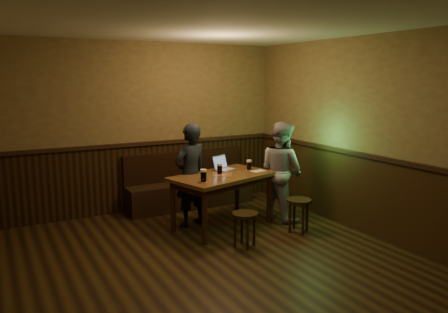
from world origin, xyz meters
TOP-DOWN VIEW (x-y plane):
  - room at (0.00, 0.22)m, footprint 5.04×6.04m
  - bench at (0.77, 2.75)m, footprint 2.20×0.50m
  - pub_table at (0.77, 1.51)m, footprint 1.68×1.23m
  - stool_left at (0.65, 0.68)m, footprint 0.42×0.42m
  - stool_right at (1.64, 0.79)m, footprint 0.42×0.42m
  - pint_left at (0.32, 1.23)m, footprint 0.11×0.11m
  - pint_mid at (0.75, 1.56)m, footprint 0.10×0.10m
  - pint_right at (1.29, 1.60)m, footprint 0.10×0.10m
  - laptop at (0.93, 1.79)m, footprint 0.39×0.36m
  - menu at (1.37, 1.47)m, footprint 0.24×0.18m
  - person_suit at (0.39, 1.82)m, footprint 0.65×0.51m
  - person_grey at (1.78, 1.43)m, footprint 0.68×0.83m

SIDE VIEW (x-z plane):
  - bench at x=0.77m, z-range -0.16..0.79m
  - stool_left at x=0.65m, z-range 0.14..0.60m
  - stool_right at x=1.64m, z-range 0.15..0.64m
  - pub_table at x=0.77m, z-range 0.29..1.10m
  - person_grey at x=1.78m, z-range 0.00..1.55m
  - person_suit at x=0.39m, z-range 0.00..1.55m
  - menu at x=1.37m, z-range 0.81..0.81m
  - laptop at x=0.93m, z-range 0.75..0.97m
  - pint_right at x=1.29m, z-range 0.81..0.96m
  - pint_mid at x=0.75m, z-range 0.81..0.97m
  - pint_left at x=0.32m, z-range 0.81..0.98m
  - room at x=0.00m, z-range -0.22..2.62m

